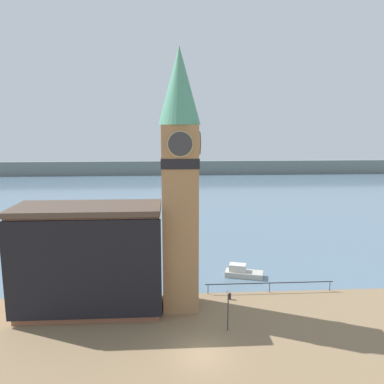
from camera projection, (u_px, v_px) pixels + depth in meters
name	position (u px, v px, depth m)	size (l,w,h in m)	color
ground_plane	(201.00, 355.00, 28.65)	(160.00, 160.00, 0.00)	#846B4C
water	(178.00, 194.00, 98.24)	(160.00, 120.00, 0.00)	slate
far_shoreline	(176.00, 168.00, 137.15)	(180.00, 3.00, 5.00)	slate
pier_railing	(270.00, 284.00, 39.31)	(13.63, 0.08, 1.09)	#232328
clock_tower	(180.00, 175.00, 34.28)	(3.79, 3.79, 24.24)	#9E754C
pier_building	(89.00, 259.00, 34.77)	(13.48, 5.74, 10.17)	#935B42
boat_near	(242.00, 272.00, 43.56)	(4.61, 2.81, 1.47)	#B7B2A8
mooring_bollard_near	(230.00, 296.00, 37.82)	(0.27, 0.27, 0.72)	black
lamp_post	(228.00, 302.00, 31.71)	(0.32, 0.32, 3.65)	#2D2D33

